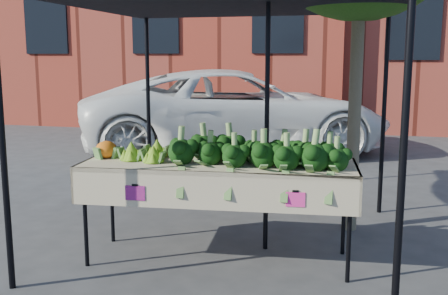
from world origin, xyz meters
TOP-DOWN VIEW (x-y plane):
  - ground at (0.00, 0.00)m, footprint 90.00×90.00m
  - table at (0.21, -0.02)m, footprint 2.46×1.02m
  - canopy at (0.22, 0.45)m, footprint 3.16×3.16m
  - broccoli_heap at (0.57, 0.01)m, footprint 1.57×0.60m
  - romanesco_cluster at (-0.46, -0.03)m, footprint 0.45×0.49m
  - cauliflower_pair at (-0.84, -0.07)m, footprint 0.22×0.22m
  - street_tree at (1.35, 1.17)m, footprint 1.93×1.93m

SIDE VIEW (x-z plane):
  - ground at x=0.00m, z-range 0.00..0.00m
  - table at x=0.21m, z-range 0.00..0.90m
  - cauliflower_pair at x=-0.84m, z-range 0.90..1.10m
  - romanesco_cluster at x=-0.46m, z-range 0.90..1.12m
  - broccoli_heap at x=0.57m, z-range 0.90..1.19m
  - canopy at x=0.22m, z-range 0.00..2.74m
  - street_tree at x=1.35m, z-range 0.00..3.81m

